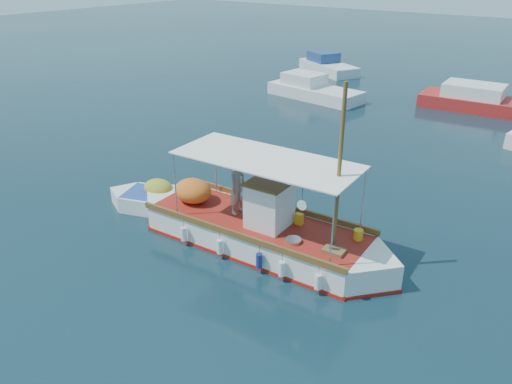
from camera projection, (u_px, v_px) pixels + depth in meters
The scene contains 6 objects.
ground at pixel (285, 244), 16.99m from camera, with size 160.00×160.00×0.00m, color black.
fishing_caique at pixel (255, 230), 16.76m from camera, with size 9.97×3.18×6.09m.
dinghy at pixel (175, 204), 19.05m from camera, with size 5.37×2.86×1.39m.
bg_boat_nw at pixel (313, 91), 34.49m from camera, with size 6.94×3.22×1.80m.
bg_boat_n at pixel (489, 104), 31.45m from camera, with size 9.06×3.29×1.80m.
bg_boat_far_w at pixel (327, 66), 42.22m from camera, with size 6.36×4.86×1.80m.
Camera 1 is at (7.93, -12.33, 8.83)m, focal length 35.00 mm.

